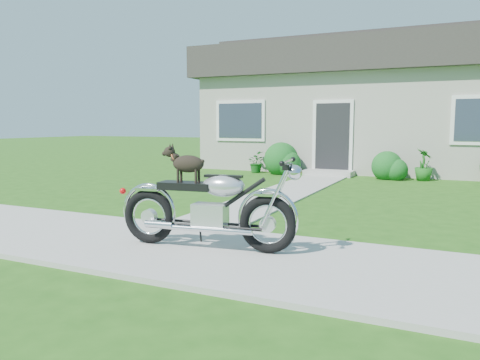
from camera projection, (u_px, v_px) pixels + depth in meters
name	position (u px, v px, depth m)	size (l,w,h in m)	color
ground	(265.00, 260.00, 5.18)	(80.00, 80.00, 0.00)	#235114
sidewalk	(265.00, 259.00, 5.18)	(24.00, 2.20, 0.04)	#9E9B93
walkway	(287.00, 192.00, 10.31)	(1.20, 8.00, 0.03)	#9E9B93
house	(399.00, 104.00, 15.71)	(12.60, 7.03, 4.50)	#ADA99C
shrub_row	(437.00, 165.00, 12.19)	(8.61, 1.05, 1.05)	#16551C
potted_plant_left	(255.00, 162.00, 14.42)	(0.58, 0.50, 0.64)	#154F18
potted_plant_right	(424.00, 165.00, 12.37)	(0.48, 0.48, 0.85)	#1C621B
motorcycle_with_dog	(209.00, 205.00, 5.48)	(2.22, 0.65, 1.20)	black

